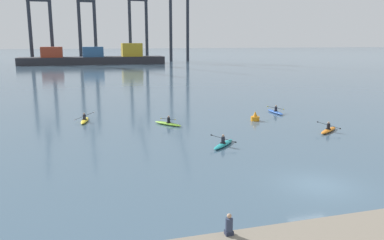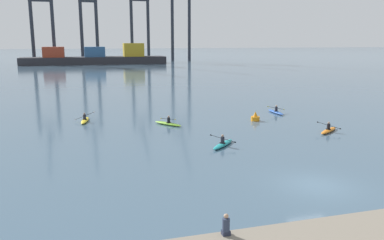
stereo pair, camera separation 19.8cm
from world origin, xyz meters
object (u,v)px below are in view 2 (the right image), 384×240
Objects in this scene: gantry_crane_west at (41,12)px; kayak_yellow at (85,120)px; gantry_crane_west_mid at (88,12)px; gantry_crane_east_mid at (140,13)px; kayak_lime at (168,123)px; seated_onlooker at (226,226)px; container_barge at (96,58)px; channel_buoy at (255,117)px; kayak_teal at (223,144)px; kayak_orange at (329,130)px; kayak_blue at (276,112)px; gantry_crane_east at (181,10)px.

kayak_yellow is (11.90, -107.71, -17.71)m from gantry_crane_west.
gantry_crane_east_mid is at bearing 18.24° from gantry_crane_west_mid.
seated_onlooker reaches higher than kayak_lime.
channel_buoy is at bearing -83.89° from container_barge.
kayak_yellow is 8.80m from kayak_lime.
kayak_teal is (10.33, -12.78, 0.00)m from kayak_yellow.
gantry_crane_west is at bearing 105.65° from kayak_orange.
seated_onlooker reaches higher than kayak_yellow.
gantry_crane_west_mid is (-1.62, 8.58, 15.91)m from container_barge.
seated_onlooker reaches higher than kayak_blue.
container_barge reaches higher than seated_onlooker.
channel_buoy is (28.91, -112.15, -17.53)m from gantry_crane_west.
container_barge reaches higher than channel_buoy.
kayak_orange is 3.47× the size of seated_onlooker.
kayak_lime is at bearing 176.94° from channel_buoy.
seated_onlooker is at bearing -110.07° from kayak_teal.
gantry_crane_east is (15.46, -5.21, 1.23)m from gantry_crane_east_mid.
kayak_lime is at bearing -168.00° from kayak_blue.
kayak_yellow is (-5.61, -102.11, -2.11)m from container_barge.
gantry_crane_east is 120.15m from channel_buoy.
kayak_yellow is 27.85m from seated_onlooker.
gantry_crane_west is 16.17m from gantry_crane_west_mid.
gantry_crane_west reaches higher than seated_onlooker.
kayak_blue and kayak_lime have the same top height.
kayak_teal is (-28.88, -124.77, -19.85)m from gantry_crane_east.
gantry_crane_west is 12.00× the size of kayak_lime.
gantry_crane_west_mid is at bearing -177.87° from gantry_crane_east.
seated_onlooker reaches higher than channel_buoy.
gantry_crane_east reaches higher than kayak_yellow.
kayak_orange and kayak_teal have the same top height.
kayak_teal is at bearing -74.36° from kayak_lime.
gantry_crane_east_mid is 10.72× the size of kayak_yellow.
kayak_teal is at bearing -79.55° from gantry_crane_west.
gantry_crane_west_mid reaches higher than kayak_teal.
kayak_yellow is at bearing 128.95° from kayak_teal.
kayak_teal is at bearing -103.03° from gantry_crane_east.
gantry_crane_east reaches higher than channel_buoy.
gantry_crane_east is at bearing 2.13° from gantry_crane_west_mid.
kayak_blue is 1.19× the size of kayak_teal.
kayak_lime is at bearing -79.97° from gantry_crane_west.
kayak_orange is 0.99× the size of kayak_lime.
kayak_orange is (21.31, -10.87, 0.00)m from kayak_yellow.
kayak_teal is at bearing -87.65° from container_barge.
kayak_orange is at bearing -88.90° from kayak_blue.
gantry_crane_east is 15.22× the size of kayak_teal.
container_barge reaches higher than kayak_blue.
container_barge is 14.56× the size of kayak_blue.
gantry_crane_west_mid reaches higher than gantry_crane_west.
kayak_lime and kayak_teal have the same top height.
gantry_crane_east is 125.73m from kayak_orange.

